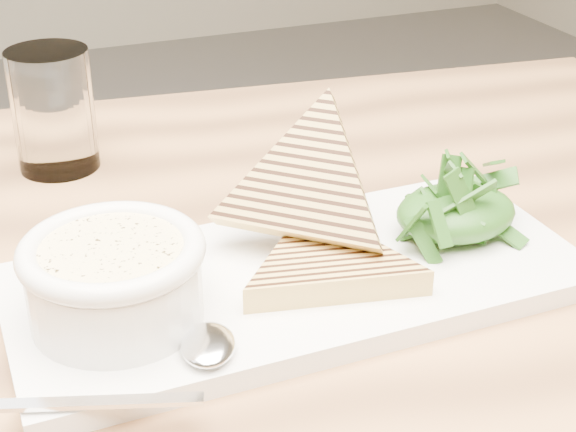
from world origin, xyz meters
name	(u,v)px	position (x,y,z in m)	size (l,w,h in m)	color
table_top	(95,336)	(0.05, -0.05, 0.73)	(1.25, 0.83, 0.04)	#A77041
table_leg_br	(468,323)	(0.62, 0.32, 0.36)	(0.06, 0.06, 0.71)	#A77041
platter	(298,280)	(0.19, -0.07, 0.76)	(0.41, 0.18, 0.02)	white
soup_bowl	(116,290)	(0.06, -0.09, 0.79)	(0.11, 0.11, 0.04)	white
soup	(112,253)	(0.06, -0.09, 0.82)	(0.09, 0.09, 0.01)	#FCE29D
bowl_rim	(111,250)	(0.06, -0.09, 0.82)	(0.12, 0.12, 0.01)	white
sandwich_flat	(328,264)	(0.21, -0.09, 0.78)	(0.15, 0.15, 0.02)	tan
sandwich_lean	(307,187)	(0.21, -0.04, 0.82)	(0.15, 0.15, 0.08)	tan
salad_base	(456,213)	(0.32, -0.07, 0.79)	(0.09, 0.07, 0.04)	#194210
arugula_pile	(457,202)	(0.32, -0.07, 0.80)	(0.11, 0.10, 0.05)	#29591B
spoon_bowl	(208,345)	(0.10, -0.14, 0.77)	(0.03, 0.05, 0.01)	silver
spoon_handle	(101,402)	(0.03, -0.17, 0.77)	(0.12, 0.01, 0.00)	silver
glass_far	(53,110)	(0.07, 0.20, 0.81)	(0.07, 0.07, 0.11)	white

